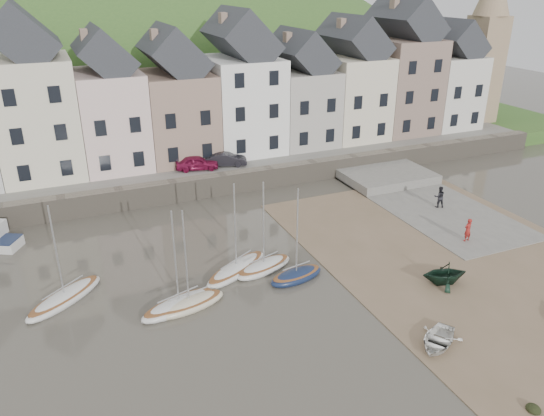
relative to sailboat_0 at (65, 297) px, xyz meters
name	(u,v)px	position (x,y,z in m)	size (l,w,h in m)	color
ground	(311,290)	(13.77, -4.56, -0.26)	(160.00, 160.00, 0.00)	#413D33
quay_land	(180,141)	(13.77, 27.44, 0.49)	(90.00, 30.00, 1.50)	#375F26
quay_street	(210,165)	(13.77, 15.94, 1.29)	(70.00, 7.00, 0.10)	slate
seawall	(222,184)	(13.77, 12.44, 0.64)	(70.00, 1.20, 1.80)	slate
beach	(455,255)	(24.77, -4.56, -0.23)	(18.00, 26.00, 0.06)	brown
slipway	(427,203)	(28.77, 3.44, -0.20)	(8.00, 18.00, 0.12)	slate
hillside	(117,209)	(8.77, 55.44, -18.25)	(134.40, 84.00, 84.00)	#375F26
townhouse_terrace	(214,93)	(15.53, 19.44, 7.07)	(61.05, 8.00, 13.93)	white
church_spire	(487,38)	(48.32, 19.44, 10.80)	(4.00, 4.00, 18.00)	#997F60
sailboat_0	(65,297)	(0.00, 0.00, 0.00)	(5.17, 4.63, 6.32)	silver
sailboat_1	(179,305)	(5.94, -3.34, 0.00)	(5.04, 2.95, 6.32)	silver
sailboat_2	(189,304)	(6.49, -3.51, 0.00)	(4.65, 2.42, 6.32)	beige
sailboat_3	(264,267)	(12.02, -1.29, 0.01)	(4.57, 2.79, 6.32)	silver
sailboat_4	(236,269)	(10.31, -0.85, 0.00)	(5.53, 4.18, 6.32)	silver
sailboat_5	(296,275)	(13.48, -3.09, 0.01)	(3.97, 2.20, 6.32)	#152141
rowboat_white	(438,340)	(17.27, -11.86, 0.10)	(2.09, 2.93, 0.61)	white
rowboat_green	(445,273)	(21.55, -7.21, 0.53)	(2.39, 2.77, 1.46)	black
person_red	(468,230)	(26.83, -3.34, 0.72)	(0.63, 0.41, 1.72)	maroon
person_dark	(439,197)	(28.98, 2.32, 0.76)	(0.87, 0.68, 1.80)	black
car_left	(197,163)	(12.28, 14.94, 1.99)	(1.52, 3.78, 1.29)	maroon
car_right	(226,159)	(15.00, 14.94, 1.96)	(1.31, 3.76, 1.24)	black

